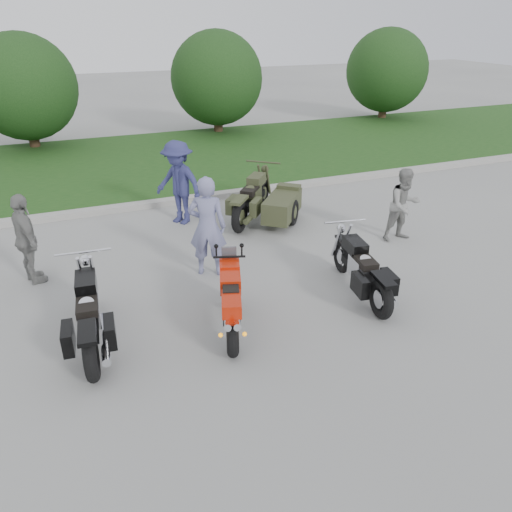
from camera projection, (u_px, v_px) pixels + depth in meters
name	position (u px, v px, depth m)	size (l,w,h in m)	color
ground	(247.00, 325.00, 7.94)	(80.00, 80.00, 0.00)	#A0A09A
curb	(163.00, 203.00, 12.91)	(60.00, 0.30, 0.15)	#A3A099
grass_strip	(135.00, 163.00, 16.37)	(60.00, 8.00, 0.14)	#32591E
tree_mid_left	(24.00, 87.00, 17.21)	(3.60, 3.60, 4.00)	#3F2B1C
tree_mid_right	(217.00, 78.00, 19.59)	(3.60, 3.60, 4.00)	#3F2B1C
tree_far_right	(387.00, 71.00, 22.31)	(3.60, 3.60, 4.00)	#3F2B1C
sportbike_red	(231.00, 300.00, 7.61)	(0.77, 1.87, 0.91)	black
cruiser_left	(90.00, 318.00, 7.26)	(0.48, 2.46, 0.94)	black
cruiser_right	(363.00, 272.00, 8.61)	(0.53, 2.31, 0.89)	black
cruiser_sidecar	(269.00, 204.00, 11.70)	(2.11, 2.34, 0.98)	black
person_stripe	(207.00, 227.00, 9.15)	(0.70, 0.46, 1.91)	#7B7DA7
person_grey	(404.00, 205.00, 10.65)	(0.77, 0.60, 1.59)	gray
person_denim	(179.00, 183.00, 11.47)	(1.26, 0.72, 1.95)	navy
person_back	(27.00, 240.00, 8.89)	(0.99, 0.41, 1.69)	gray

